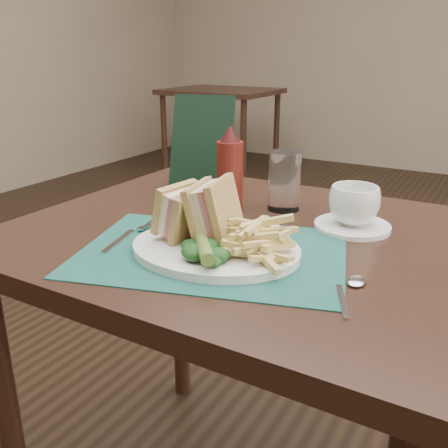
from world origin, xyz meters
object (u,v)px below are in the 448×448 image
at_px(ketchup_bottle, 230,168).
at_px(check_presenter, 202,146).
at_px(placemat, 212,252).
at_px(coffee_cup, 354,205).
at_px(table_bg_left, 221,133).
at_px(plate, 215,249).
at_px(sandwich_half_b, 203,208).
at_px(table_main, 242,387).
at_px(sandwich_half_a, 175,209).
at_px(drinking_glass, 284,181).
at_px(saucer, 352,226).

bearing_deg(ketchup_bottle, check_presenter, 149.80).
xyz_separation_m(placemat, coffee_cup, (0.18, 0.25, 0.05)).
xyz_separation_m(table_bg_left, check_presenter, (1.60, -2.80, 0.49)).
xyz_separation_m(plate, sandwich_half_b, (-0.04, 0.02, 0.06)).
xyz_separation_m(table_main, placemat, (0.01, -0.13, 0.38)).
height_order(placemat, coffee_cup, coffee_cup).
height_order(sandwich_half_a, drinking_glass, drinking_glass).
height_order(plate, sandwich_half_b, sandwich_half_b).
bearing_deg(drinking_glass, coffee_cup, -15.33).
xyz_separation_m(table_bg_left, sandwich_half_a, (1.73, -3.10, 0.44)).
bearing_deg(table_bg_left, plate, -59.64).
xyz_separation_m(plate, ketchup_bottle, (-0.11, 0.24, 0.08)).
xyz_separation_m(table_bg_left, ketchup_bottle, (1.71, -2.87, 0.47)).
relative_size(plate, check_presenter, 1.24).
distance_m(placemat, ketchup_bottle, 0.28).
distance_m(saucer, ketchup_bottle, 0.29).
height_order(table_bg_left, sandwich_half_a, sandwich_half_a).
height_order(table_bg_left, check_presenter, check_presenter).
height_order(saucer, check_presenter, check_presenter).
xyz_separation_m(placemat, sandwich_half_b, (-0.03, 0.02, 0.07)).
relative_size(coffee_cup, drinking_glass, 0.76).
relative_size(drinking_glass, ketchup_bottle, 0.70).
xyz_separation_m(plate, saucer, (0.17, 0.25, -0.00)).
relative_size(table_main, check_presenter, 3.71).
xyz_separation_m(plate, coffee_cup, (0.17, 0.25, 0.04)).
bearing_deg(sandwich_half_a, plate, 2.34).
relative_size(drinking_glass, check_presenter, 0.54).
height_order(placemat, check_presenter, check_presenter).
distance_m(table_main, sandwich_half_b, 0.46).
bearing_deg(sandwich_half_b, coffee_cup, 38.11).
height_order(plate, saucer, plate).
bearing_deg(table_bg_left, table_main, -58.74).
relative_size(table_bg_left, plate, 3.00).
bearing_deg(sandwich_half_b, table_bg_left, 109.77).
bearing_deg(drinking_glass, ketchup_bottle, -154.41).
relative_size(saucer, check_presenter, 0.62).
distance_m(placemat, plate, 0.01).
bearing_deg(drinking_glass, table_main, -94.82).
bearing_deg(check_presenter, table_bg_left, 103.98).
distance_m(coffee_cup, ketchup_bottle, 0.28).
xyz_separation_m(table_main, sandwich_half_a, (-0.08, -0.13, 0.44)).
relative_size(table_bg_left, check_presenter, 3.71).
distance_m(plate, coffee_cup, 0.30).
bearing_deg(saucer, table_bg_left, 124.83).
height_order(table_main, table_bg_left, same).
bearing_deg(placemat, saucer, 54.35).
relative_size(table_main, ketchup_bottle, 4.84).
xyz_separation_m(placemat, ketchup_bottle, (-0.10, 0.24, 0.09)).
bearing_deg(saucer, sandwich_half_b, -131.65).
distance_m(coffee_cup, drinking_glass, 0.18).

